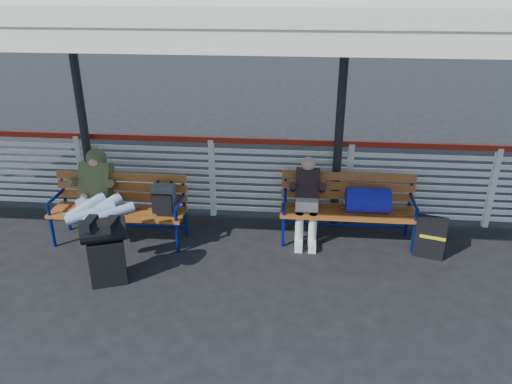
# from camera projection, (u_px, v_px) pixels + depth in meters

# --- Properties ---
(ground) EXTENTS (60.00, 60.00, 0.00)m
(ground) POSITION_uv_depth(u_px,v_px,m) (186.00, 286.00, 5.89)
(ground) COLOR black
(ground) RESTS_ON ground
(fence) EXTENTS (12.08, 0.08, 1.24)m
(fence) POSITION_uv_depth(u_px,v_px,m) (212.00, 174.00, 7.36)
(fence) COLOR silver
(fence) RESTS_ON ground
(canopy) EXTENTS (12.60, 3.60, 3.16)m
(canopy) POSITION_uv_depth(u_px,v_px,m) (188.00, 8.00, 5.45)
(canopy) COLOR silver
(canopy) RESTS_ON ground
(luggage_stack) EXTENTS (0.58, 0.45, 0.84)m
(luggage_stack) POSITION_uv_depth(u_px,v_px,m) (106.00, 248.00, 5.79)
(luggage_stack) COLOR black
(luggage_stack) RESTS_ON ground
(bench_left) EXTENTS (1.80, 0.56, 0.92)m
(bench_left) POSITION_uv_depth(u_px,v_px,m) (130.00, 202.00, 6.69)
(bench_left) COLOR #AA4F20
(bench_left) RESTS_ON ground
(bench_right) EXTENTS (1.80, 0.56, 0.92)m
(bench_right) POSITION_uv_depth(u_px,v_px,m) (357.00, 201.00, 6.66)
(bench_right) COLOR #AA4F20
(bench_right) RESTS_ON ground
(traveler_man) EXTENTS (0.94, 1.64, 0.77)m
(traveler_man) POSITION_uv_depth(u_px,v_px,m) (97.00, 203.00, 6.34)
(traveler_man) COLOR #8AA0B9
(traveler_man) RESTS_ON ground
(companion_person) EXTENTS (0.32, 0.66, 1.15)m
(companion_person) POSITION_uv_depth(u_px,v_px,m) (307.00, 199.00, 6.71)
(companion_person) COLOR beige
(companion_person) RESTS_ON ground
(suitcase_side) EXTENTS (0.42, 0.32, 0.53)m
(suitcase_side) POSITION_uv_depth(u_px,v_px,m) (430.00, 237.00, 6.43)
(suitcase_side) COLOR black
(suitcase_side) RESTS_ON ground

